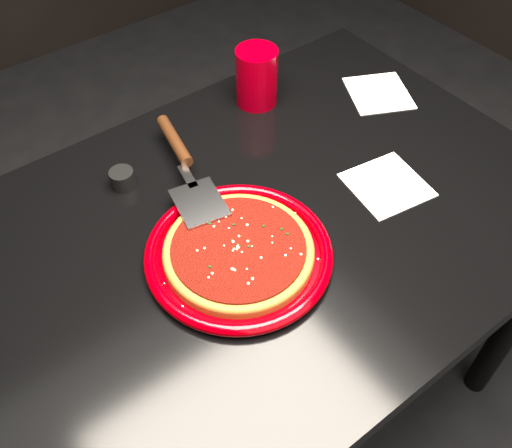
{
  "coord_description": "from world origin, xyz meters",
  "views": [
    {
      "loc": [
        -0.4,
        -0.55,
        1.53
      ],
      "look_at": [
        -0.0,
        -0.02,
        0.77
      ],
      "focal_mm": 40.0,
      "sensor_mm": 36.0,
      "label": 1
    }
  ],
  "objects_px": {
    "ramekin": "(122,179)",
    "cup": "(257,77)",
    "pizza_server": "(187,167)",
    "table": "(252,331)",
    "plate": "(239,253)"
  },
  "relations": [
    {
      "from": "cup",
      "to": "ramekin",
      "type": "distance_m",
      "value": 0.37
    },
    {
      "from": "plate",
      "to": "pizza_server",
      "type": "xyz_separation_m",
      "value": [
        0.03,
        0.21,
        0.03
      ]
    },
    {
      "from": "plate",
      "to": "cup",
      "type": "height_order",
      "value": "cup"
    },
    {
      "from": "cup",
      "to": "table",
      "type": "bearing_deg",
      "value": -128.78
    },
    {
      "from": "pizza_server",
      "to": "cup",
      "type": "xyz_separation_m",
      "value": [
        0.26,
        0.13,
        0.02
      ]
    },
    {
      "from": "ramekin",
      "to": "cup",
      "type": "bearing_deg",
      "value": 8.95
    },
    {
      "from": "pizza_server",
      "to": "ramekin",
      "type": "bearing_deg",
      "value": 157.28
    },
    {
      "from": "plate",
      "to": "cup",
      "type": "distance_m",
      "value": 0.45
    },
    {
      "from": "cup",
      "to": "ramekin",
      "type": "xyz_separation_m",
      "value": [
        -0.37,
        -0.06,
        -0.05
      ]
    },
    {
      "from": "pizza_server",
      "to": "ramekin",
      "type": "height_order",
      "value": "pizza_server"
    },
    {
      "from": "plate",
      "to": "ramekin",
      "type": "xyz_separation_m",
      "value": [
        -0.07,
        0.28,
        0.01
      ]
    },
    {
      "from": "pizza_server",
      "to": "ramekin",
      "type": "relative_size",
      "value": 7.57
    },
    {
      "from": "table",
      "to": "plate",
      "type": "xyz_separation_m",
      "value": [
        -0.06,
        -0.05,
        0.39
      ]
    },
    {
      "from": "table",
      "to": "pizza_server",
      "type": "bearing_deg",
      "value": 101.23
    },
    {
      "from": "pizza_server",
      "to": "cup",
      "type": "distance_m",
      "value": 0.29
    }
  ]
}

